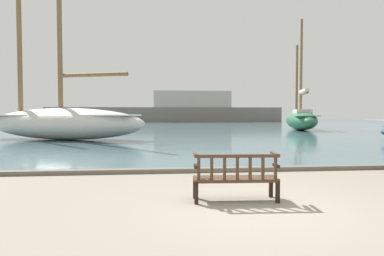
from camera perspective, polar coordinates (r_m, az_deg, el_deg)
ground_plane at (r=6.31m, az=10.90°, el=-13.06°), size 160.00×160.00×0.00m
harbor_water at (r=49.87m, az=-3.86°, el=0.57°), size 100.00×80.00×0.08m
quay_edge_kerb at (r=9.96m, az=4.44°, el=-6.93°), size 40.00×0.30×0.12m
park_bench at (r=6.66m, az=7.26°, el=-8.05°), size 1.62×0.60×0.92m
sailboat_mid_port at (r=22.21m, az=-20.50°, el=1.04°), size 10.72×6.15×11.38m
sailboat_distant_harbor at (r=34.97m, az=17.69°, el=1.49°), size 4.75×9.66×10.75m
far_breakwater at (r=63.01m, az=-3.28°, el=2.80°), size 42.88×2.40×5.81m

